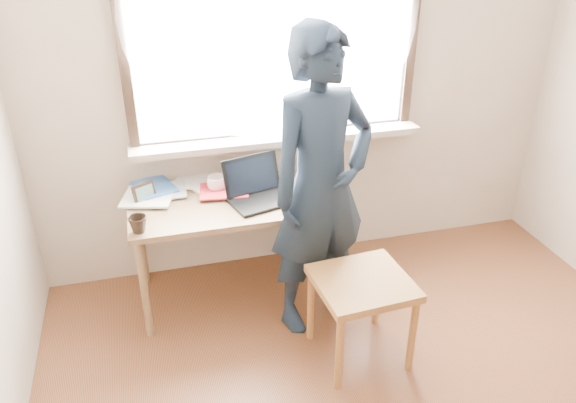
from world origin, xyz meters
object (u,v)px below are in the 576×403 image
object	(u,v)px
desk	(237,209)
laptop	(257,190)
mug_white	(217,184)
mug_dark	(138,224)
person	(321,187)
work_chair	(362,292)

from	to	relation	value
desk	laptop	size ratio (longest dim) A/B	3.02
mug_white	mug_dark	distance (m)	0.61
mug_white	mug_dark	size ratio (longest dim) A/B	1.20
mug_dark	person	size ratio (longest dim) A/B	0.06
mug_dark	desk	bearing A→B (deg)	22.75
mug_dark	work_chair	size ratio (longest dim) A/B	0.19
desk	laptop	bearing A→B (deg)	-13.91
laptop	mug_dark	distance (m)	0.73
mug_white	person	world-z (taller)	person
person	work_chair	bearing A→B (deg)	-89.50
mug_white	person	distance (m)	0.72
laptop	person	world-z (taller)	person
mug_dark	person	distance (m)	1.00
desk	mug_dark	world-z (taller)	mug_dark
laptop	person	xyz separation A→B (m)	(0.29, -0.32, 0.14)
laptop	mug_white	bearing A→B (deg)	141.73
laptop	mug_white	size ratio (longest dim) A/B	3.48
work_chair	mug_dark	bearing A→B (deg)	156.31
mug_white	work_chair	size ratio (longest dim) A/B	0.23
laptop	mug_white	distance (m)	0.28
desk	work_chair	bearing A→B (deg)	-53.87
work_chair	person	size ratio (longest dim) A/B	0.30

